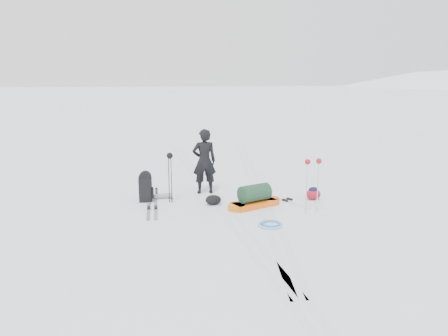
{
  "coord_description": "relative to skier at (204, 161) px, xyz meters",
  "views": [
    {
      "loc": [
        -1.68,
        -10.47,
        3.27
      ],
      "look_at": [
        0.09,
        0.01,
        0.95
      ],
      "focal_mm": 35.0,
      "sensor_mm": 36.0,
      "label": 1
    }
  ],
  "objects": [
    {
      "name": "ski_tracks",
      "position": [
        0.87,
        -0.31,
        -0.89
      ],
      "size": [
        3.38,
        17.97,
        0.01
      ],
      "color": "silver",
      "rests_on": "ground"
    },
    {
      "name": "expedition_rucksack",
      "position": [
        -1.55,
        -0.55,
        -0.53
      ],
      "size": [
        0.87,
        0.45,
        0.81
      ],
      "rotation": [
        0.0,
        0.0,
        -0.12
      ],
      "color": "black",
      "rests_on": "ground"
    },
    {
      "name": "ground",
      "position": [
        0.26,
        -1.18,
        -0.9
      ],
      "size": [
        200.0,
        200.0,
        0.0
      ],
      "primitive_type": "plane",
      "color": "white",
      "rests_on": "ground"
    },
    {
      "name": "pulk_sled",
      "position": [
        1.07,
        -1.49,
        -0.68
      ],
      "size": [
        1.54,
        0.98,
        0.57
      ],
      "rotation": [
        0.0,
        0.0,
        0.4
      ],
      "color": "#EC5E0D",
      "rests_on": "ground"
    },
    {
      "name": "skier",
      "position": [
        0.0,
        0.0,
        0.0
      ],
      "size": [
        0.67,
        0.46,
        1.8
      ],
      "primitive_type": "imported",
      "rotation": [
        0.0,
        0.0,
        3.18
      ],
      "color": "black",
      "rests_on": "ground"
    },
    {
      "name": "small_daypack",
      "position": [
        2.75,
        -1.12,
        -0.73
      ],
      "size": [
        0.43,
        0.34,
        0.34
      ],
      "rotation": [
        0.0,
        0.0,
        -0.11
      ],
      "color": "maroon",
      "rests_on": "ground"
    },
    {
      "name": "touring_skis_white",
      "position": [
        2.03,
        -1.14,
        -0.88
      ],
      "size": [
        1.09,
        1.63,
        0.06
      ],
      "rotation": [
        0.0,
        0.0,
        -1.05
      ],
      "color": "silver",
      "rests_on": "ground"
    },
    {
      "name": "stuff_sack",
      "position": [
        0.08,
        -1.13,
        -0.77
      ],
      "size": [
        0.49,
        0.44,
        0.25
      ],
      "rotation": [
        0.0,
        0.0,
        -0.41
      ],
      "color": "black",
      "rests_on": "ground"
    },
    {
      "name": "touring_skis_grey",
      "position": [
        -1.45,
        -1.25,
        -0.88
      ],
      "size": [
        0.29,
        1.73,
        0.06
      ],
      "rotation": [
        0.0,
        0.0,
        1.55
      ],
      "color": "#919399",
      "rests_on": "ground"
    },
    {
      "name": "ski_poles_black",
      "position": [
        -0.97,
        -0.73,
        0.17
      ],
      "size": [
        0.17,
        0.16,
        1.3
      ],
      "rotation": [
        0.0,
        0.0,
        0.22
      ],
      "color": "black",
      "rests_on": "ground"
    },
    {
      "name": "ski_poles_silver",
      "position": [
        2.3,
        -2.16,
        0.2
      ],
      "size": [
        0.42,
        0.16,
        1.32
      ],
      "rotation": [
        0.0,
        0.0,
        0.26
      ],
      "color": "silver",
      "rests_on": "ground"
    },
    {
      "name": "rope_coil",
      "position": [
        1.1,
        -2.9,
        -0.87
      ],
      "size": [
        0.58,
        0.58,
        0.07
      ],
      "rotation": [
        0.0,
        0.0,
        -0.08
      ],
      "color": "#5FBAE8",
      "rests_on": "ground"
    },
    {
      "name": "thermos_pair",
      "position": [
        -1.42,
        -0.33,
        -0.76
      ],
      "size": [
        0.27,
        0.21,
        0.3
      ],
      "rotation": [
        0.0,
        0.0,
        -0.19
      ],
      "color": "#56585E",
      "rests_on": "ground"
    }
  ]
}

